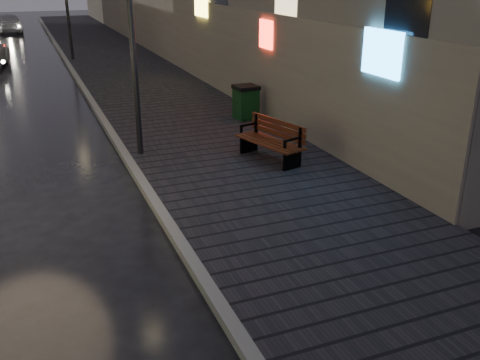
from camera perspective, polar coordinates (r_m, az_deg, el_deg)
The scene contains 7 objects.
ground at distance 7.77m, azimuth -14.62°, elevation -13.22°, with size 120.00×120.00×0.00m, color black.
sidewalk at distance 28.11m, azimuth -12.94°, elevation 12.28°, with size 4.60×58.00×0.15m, color black.
curb at distance 27.83m, azimuth -17.90°, elevation 11.71°, with size 0.20×58.00×0.15m, color slate.
lamp_near at distance 12.68m, azimuth -11.62°, elevation 17.27°, with size 0.36×0.36×5.28m.
bench at distance 12.55m, azimuth 3.44°, elevation 4.27°, with size 1.13×1.95×0.95m.
trash_bin at distance 16.11m, azimuth 0.63°, elevation 8.34°, with size 0.71×0.71×1.01m.
car_far at distance 44.23m, azimuth -23.50°, elevation 15.13°, with size 1.66×4.13×1.41m, color #A2A3AA.
Camera 1 is at (-0.53, -6.43, 4.34)m, focal length 40.00 mm.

